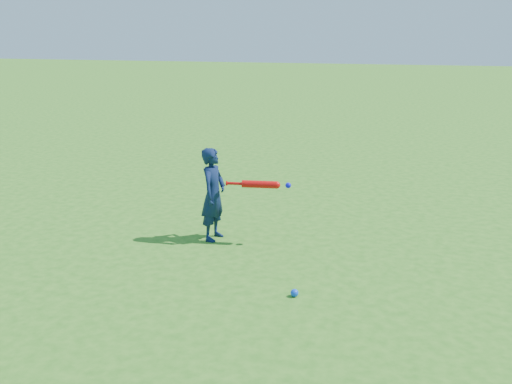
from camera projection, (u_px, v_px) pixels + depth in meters
The scene contains 4 objects.
ground at pixel (170, 241), 6.67m from camera, with size 80.00×80.00×0.00m, color #2B6C19.
child at pixel (213, 194), 6.61m from camera, with size 0.40×0.26×1.09m, color #0D1A3F.
ground_ball_blue at pixel (294, 293), 5.26m from camera, with size 0.07×0.07×0.07m, color blue.
bat_swing at pixel (262, 184), 6.45m from camera, with size 0.74×0.17×0.08m.
Camera 1 is at (2.76, -5.71, 2.36)m, focal length 40.00 mm.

